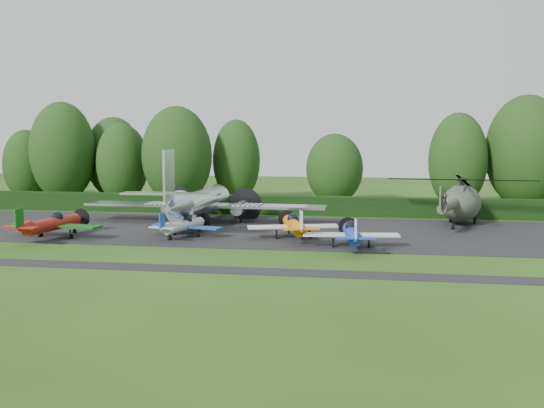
% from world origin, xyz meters
% --- Properties ---
extents(ground, '(160.00, 160.00, 0.00)m').
position_xyz_m(ground, '(0.00, 0.00, 0.00)').
color(ground, '#254914').
rests_on(ground, ground).
extents(apron, '(70.00, 18.00, 0.01)m').
position_xyz_m(apron, '(0.00, 10.00, 0.00)').
color(apron, black).
rests_on(apron, ground).
extents(taxiway_verge, '(70.00, 2.00, 0.00)m').
position_xyz_m(taxiway_verge, '(0.00, -6.00, 0.00)').
color(taxiway_verge, black).
rests_on(taxiway_verge, ground).
extents(hedgerow, '(90.00, 1.60, 2.00)m').
position_xyz_m(hedgerow, '(0.00, 21.00, 0.00)').
color(hedgerow, black).
rests_on(hedgerow, ground).
extents(transport_plane, '(23.38, 17.93, 7.49)m').
position_xyz_m(transport_plane, '(-1.82, 12.34, 2.09)').
color(transport_plane, silver).
rests_on(transport_plane, ground).
extents(light_plane_red, '(7.76, 8.16, 2.98)m').
position_xyz_m(light_plane_red, '(-11.47, 2.99, 1.24)').
color(light_plane_red, maroon).
rests_on(light_plane_red, ground).
extents(light_plane_white, '(6.25, 6.57, 2.40)m').
position_xyz_m(light_plane_white, '(-1.23, 5.53, 1.00)').
color(light_plane_white, silver).
rests_on(light_plane_white, ground).
extents(light_plane_orange, '(7.34, 7.72, 2.82)m').
position_xyz_m(light_plane_orange, '(7.84, 5.80, 1.17)').
color(light_plane_orange, orange).
rests_on(light_plane_orange, ground).
extents(light_plane_blue, '(7.14, 7.51, 2.74)m').
position_xyz_m(light_plane_blue, '(12.53, 2.55, 1.14)').
color(light_plane_blue, '#1C36A8').
rests_on(light_plane_blue, ground).
extents(helicopter, '(13.51, 15.82, 4.35)m').
position_xyz_m(helicopter, '(22.34, 16.33, 2.34)').
color(helicopter, '#3F4938').
rests_on(helicopter, ground).
extents(tree_0, '(6.01, 6.01, 10.36)m').
position_xyz_m(tree_0, '(-2.88, 33.13, 5.16)').
color(tree_0, black).
rests_on(tree_0, ground).
extents(tree_1, '(6.96, 6.96, 8.58)m').
position_xyz_m(tree_1, '(9.56, 32.21, 4.28)').
color(tree_1, black).
rests_on(tree_1, ground).
extents(tree_2, '(6.64, 6.64, 10.98)m').
position_xyz_m(tree_2, '(23.80, 30.18, 5.48)').
color(tree_2, black).
rests_on(tree_2, ground).
extents(tree_4, '(6.47, 6.47, 9.81)m').
position_xyz_m(tree_4, '(-17.20, 31.09, 4.89)').
color(tree_4, black).
rests_on(tree_4, ground).
extents(tree_6, '(8.08, 8.08, 12.57)m').
position_xyz_m(tree_6, '(-24.47, 29.40, 6.27)').
color(tree_6, black).
rests_on(tree_6, ground).
extents(tree_7, '(5.74, 5.74, 9.08)m').
position_xyz_m(tree_7, '(-29.47, 29.35, 4.53)').
color(tree_7, black).
rests_on(tree_7, ground).
extents(tree_8, '(8.46, 8.46, 11.86)m').
position_xyz_m(tree_8, '(-9.17, 28.37, 5.92)').
color(tree_8, black).
rests_on(tree_8, ground).
extents(tree_9, '(9.12, 9.12, 13.02)m').
position_xyz_m(tree_9, '(31.61, 31.85, 6.50)').
color(tree_9, black).
rests_on(tree_9, ground).
extents(tree_10, '(7.60, 7.60, 10.81)m').
position_xyz_m(tree_10, '(-20.00, 34.79, 5.39)').
color(tree_10, black).
rests_on(tree_10, ground).
extents(tree_11, '(5.90, 5.90, 9.90)m').
position_xyz_m(tree_11, '(-16.58, 28.88, 4.94)').
color(tree_11, black).
rests_on(tree_11, ground).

